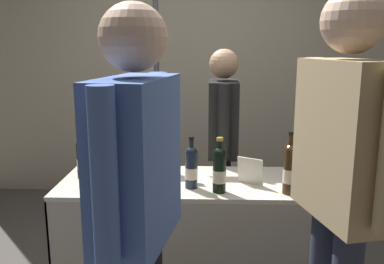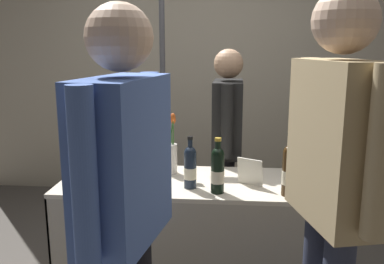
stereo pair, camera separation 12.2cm
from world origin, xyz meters
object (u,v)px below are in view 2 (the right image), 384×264
display_bottle_0 (100,158)px  vendor_presenter (227,134)px  taster_foreground_right (125,192)px  booth_signpost (163,70)px  flower_vase (171,153)px  wine_glass_near_vendor (150,156)px  featured_wine_bottle (84,156)px  wine_glass_mid (121,169)px  tasting_table (192,219)px

display_bottle_0 → vendor_presenter: (0.75, 0.68, 0.01)m
taster_foreground_right → booth_signpost: 1.86m
display_bottle_0 → flower_vase: (0.40, 0.19, -0.01)m
wine_glass_near_vendor → taster_foreground_right: bearing=-84.2°
featured_wine_bottle → wine_glass_mid: (0.26, -0.13, -0.03)m
featured_wine_bottle → flower_vase: size_ratio=0.77×
wine_glass_mid → vendor_presenter: size_ratio=0.08×
tasting_table → vendor_presenter: 0.78m
display_bottle_0 → wine_glass_mid: 0.15m
wine_glass_near_vendor → booth_signpost: bearing=92.2°
tasting_table → booth_signpost: bearing=109.4°
featured_wine_bottle → booth_signpost: (0.37, 0.83, 0.48)m
tasting_table → featured_wine_bottle: 0.77m
booth_signpost → wine_glass_near_vendor: bearing=-87.8°
display_bottle_0 → taster_foreground_right: taster_foreground_right is taller
featured_wine_bottle → wine_glass_near_vendor: (0.40, 0.09, -0.01)m
wine_glass_near_vendor → vendor_presenter: bearing=45.7°
featured_wine_bottle → booth_signpost: bearing=66.2°
wine_glass_mid → booth_signpost: 1.10m
vendor_presenter → taster_foreground_right: 1.63m
featured_wine_bottle → tasting_table: bearing=-3.1°
vendor_presenter → taster_foreground_right: bearing=-12.1°
featured_wine_bottle → wine_glass_mid: bearing=-25.9°
wine_glass_mid → vendor_presenter: 0.95m
wine_glass_mid → taster_foreground_right: taster_foreground_right is taller
display_bottle_0 → taster_foreground_right: 0.98m
tasting_table → wine_glass_mid: size_ratio=12.09×
wine_glass_mid → taster_foreground_right: size_ratio=0.08×
display_bottle_0 → booth_signpost: (0.24, 0.92, 0.46)m
wine_glass_near_vendor → booth_signpost: 0.89m
featured_wine_bottle → wine_glass_near_vendor: 0.41m
display_bottle_0 → booth_signpost: booth_signpost is taller
vendor_presenter → booth_signpost: booth_signpost is taller
booth_signpost → tasting_table: bearing=-70.6°
featured_wine_bottle → wine_glass_near_vendor: size_ratio=1.95×
wine_glass_near_vendor → flower_vase: (0.13, 0.01, 0.02)m
tasting_table → wine_glass_near_vendor: wine_glass_near_vendor is taller
tasting_table → flower_vase: (-0.15, 0.13, 0.38)m
flower_vase → tasting_table: bearing=-42.4°
wine_glass_mid → display_bottle_0: bearing=164.7°
wine_glass_near_vendor → booth_signpost: size_ratio=0.07×
wine_glass_near_vendor → flower_vase: size_ratio=0.40×
tasting_table → featured_wine_bottle: bearing=176.9°
featured_wine_bottle → flower_vase: bearing=10.6°
flower_vase → display_bottle_0: bearing=-154.4°
flower_vase → taster_foreground_right: (-0.02, -1.09, 0.14)m
taster_foreground_right → booth_signpost: size_ratio=0.76×
vendor_presenter → taster_foreground_right: (-0.38, -1.58, 0.12)m
tasting_table → taster_foreground_right: bearing=-100.0°
featured_wine_bottle → display_bottle_0: size_ratio=0.87×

